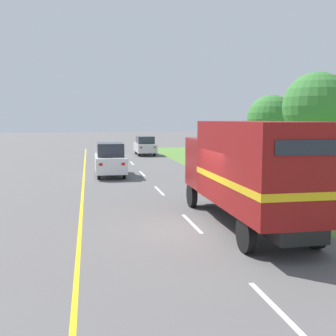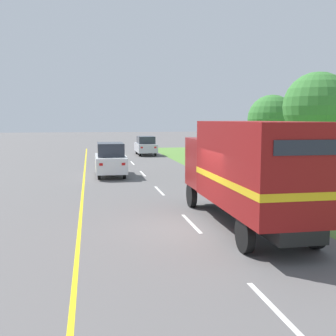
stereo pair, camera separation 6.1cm
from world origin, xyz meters
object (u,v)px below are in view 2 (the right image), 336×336
Objects in this scene: lead_car_white at (110,160)px; highway_sign at (289,160)px; lead_car_silver_ahead at (146,146)px; roadside_tree_mid at (272,119)px; delineator_post at (274,193)px; roadside_tree_near at (318,107)px; horse_trailer_truck at (249,169)px.

highway_sign is at bearing -40.67° from lead_car_white.
highway_sign is at bearing -79.16° from lead_car_silver_ahead.
roadside_tree_mid is (5.49, 14.23, 1.96)m from highway_sign.
roadside_tree_mid is at bearing -37.58° from lead_car_silver_ahead.
roadside_tree_mid is at bearing 68.91° from highway_sign.
roadside_tree_near is at bearing 51.84° from delineator_post.
highway_sign is 15.38m from roadside_tree_mid.
lead_car_white is at bearing 139.33° from highway_sign.
horse_trailer_truck is 1.88× the size of lead_car_silver_ahead.
horse_trailer_truck is at bearing -116.05° from roadside_tree_mid.
highway_sign is (4.15, -21.65, 0.58)m from lead_car_silver_ahead.
lead_car_silver_ahead is 0.66× the size of roadside_tree_near.
roadside_tree_mid is 19.05m from delineator_post.
horse_trailer_truck is 1.24× the size of roadside_tree_near.
roadside_tree_near is (8.74, -16.07, 3.34)m from lead_car_silver_ahead.
lead_car_white is 0.68× the size of roadside_tree_near.
highway_sign reaches higher than lead_car_silver_ahead.
highway_sign reaches higher than delineator_post.
horse_trailer_truck is 22.81m from roadside_tree_mid.
lead_car_white is 10.89m from highway_sign.
lead_car_white is at bearing -105.73° from lead_car_silver_ahead.
roadside_tree_near reaches higher than delineator_post.
lead_car_silver_ahead is at bearing 118.55° from roadside_tree_near.
horse_trailer_truck is at bearing -127.68° from roadside_tree_near.
roadside_tree_near reaches higher than highway_sign.
delineator_post is at bearing -113.86° from roadside_tree_mid.
lead_car_silver_ahead reaches higher than delineator_post.
lead_car_silver_ahead is (0.36, 27.86, -1.00)m from horse_trailer_truck.
lead_car_silver_ahead is at bearing 142.42° from roadside_tree_mid.
roadside_tree_near is at bearing -61.45° from lead_car_silver_ahead.
roadside_tree_near is 8.74m from roadside_tree_mid.
lead_car_silver_ahead is at bearing 74.27° from lead_car_white.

